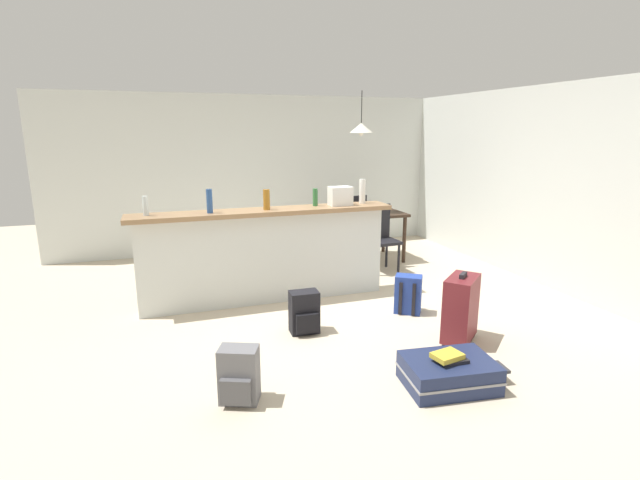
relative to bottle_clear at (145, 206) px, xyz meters
The scene contains 21 objects.
ground_plane 2.16m from the bottle_clear, 15.77° to the right, with size 13.00×13.00×0.05m, color beige.
wall_back 3.09m from the bottle_clear, 56.21° to the left, with size 6.60×0.10×2.50m, color silver.
wall_right 4.77m from the bottle_clear, ahead, with size 0.10×6.00×2.50m, color silver.
partition_half_wall 1.41m from the bottle_clear, ahead, with size 2.80×0.20×1.03m, color silver.
bar_countertop 1.25m from the bottle_clear, ahead, with size 2.96×0.40×0.05m, color #93704C.
bottle_clear is the anchor object (origin of this frame).
bottle_blue 0.65m from the bottle_clear, ahead, with size 0.06×0.06×0.26m, color #284C89.
bottle_amber 1.27m from the bottle_clear, ahead, with size 0.07×0.07×0.23m, color #9E661E.
bottle_green 1.86m from the bottle_clear, ahead, with size 0.06×0.06×0.20m, color #2D6B38.
bottle_white 2.47m from the bottle_clear, ahead, with size 0.08×0.08×0.29m, color silver.
grocery_bag 2.15m from the bottle_clear, ahead, with size 0.26×0.18×0.22m, color silver.
dining_table 3.36m from the bottle_clear, 22.45° to the left, with size 1.10×0.80×0.74m.
dining_chair_near_partition 3.20m from the bottle_clear, 12.89° to the left, with size 0.43×0.43×0.93m.
dining_chair_far_side 3.63m from the bottle_clear, 30.40° to the left, with size 0.46×0.46×0.93m.
pendant_lamp 3.37m from the bottle_clear, 23.77° to the left, with size 0.34×0.34×0.64m.
suitcase_flat_navy 3.35m from the bottle_clear, 46.87° to the right, with size 0.86×0.58×0.22m.
backpack_black 1.98m from the bottle_clear, 35.42° to the right, with size 0.29×0.26×0.42m.
suitcase_upright_maroon 3.30m from the bottle_clear, 31.31° to the right, with size 0.49×0.47×0.67m.
backpack_blue 2.93m from the bottle_clear, 18.15° to the right, with size 0.34×0.33×0.42m.
backpack_grey 2.31m from the bottle_clear, 73.44° to the right, with size 0.33×0.31×0.42m.
book_stack 3.31m from the bottle_clear, 47.36° to the right, with size 0.28×0.20×0.07m.
Camera 1 is at (-1.57, -4.64, 1.95)m, focal length 26.39 mm.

